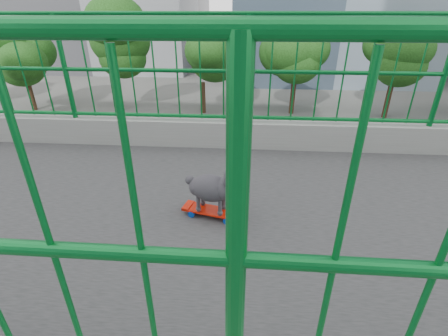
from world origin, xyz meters
TOP-DOWN VIEW (x-y plane):
  - road at (-13.00, 0.00)m, footprint 18.00×90.00m
  - railing at (0.00, 0.00)m, footprint 3.00×24.00m
  - street_trees at (-26.03, 1.06)m, footprint 5.30×60.40m
  - skateboard at (0.03, -0.23)m, footprint 0.23×0.46m
  - poodle at (0.04, -0.21)m, footprint 0.27×0.47m
  - car_0 at (-6.00, -6.14)m, footprint 1.72×4.27m
  - car_2 at (-12.40, 8.04)m, footprint 2.39×5.17m
  - car_3 at (-15.60, 6.93)m, footprint 1.99×4.89m
  - car_4 at (-18.80, 0.70)m, footprint 1.59×3.95m
  - car_5 at (-6.00, 2.90)m, footprint 1.69×4.83m
  - car_7 at (-12.40, 5.11)m, footprint 1.93×4.75m

SIDE VIEW (x-z plane):
  - road at x=-13.00m, z-range 0.00..0.02m
  - car_4 at x=-18.80m, z-range 0.00..1.35m
  - car_7 at x=-12.40m, z-range 0.00..1.38m
  - car_3 at x=-15.60m, z-range 0.00..1.42m
  - car_2 at x=-12.40m, z-range 0.00..1.44m
  - car_0 at x=-6.00m, z-range 0.00..1.46m
  - car_5 at x=-6.00m, z-range 0.00..1.59m
  - street_trees at x=-26.03m, z-range 1.09..8.35m
  - skateboard at x=0.03m, z-range 7.01..7.07m
  - railing at x=0.00m, z-range 6.50..7.92m
  - poodle at x=0.04m, z-range 7.07..7.47m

